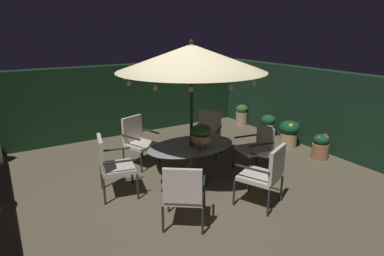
{
  "coord_description": "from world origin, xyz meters",
  "views": [
    {
      "loc": [
        -2.72,
        -4.5,
        2.76
      ],
      "look_at": [
        0.14,
        0.21,
        1.07
      ],
      "focal_mm": 30.35,
      "sensor_mm": 36.0,
      "label": 1
    }
  ],
  "objects_px": {
    "patio_dining_table": "(191,153)",
    "potted_plant_back_center": "(289,132)",
    "patio_chair_southeast": "(257,145)",
    "patio_chair_southwest": "(137,138)",
    "patio_chair_south": "(208,131)",
    "patio_umbrella": "(191,58)",
    "centerpiece_planter": "(201,133)",
    "potted_plant_right_far": "(268,125)",
    "potted_plant_right_near": "(321,146)",
    "patio_chair_north": "(111,162)",
    "patio_chair_northeast": "(184,192)",
    "patio_chair_east": "(266,172)",
    "potted_plant_back_right": "(242,114)"
  },
  "relations": [
    {
      "from": "patio_dining_table",
      "to": "potted_plant_back_center",
      "type": "relative_size",
      "value": 2.57
    },
    {
      "from": "patio_chair_southeast",
      "to": "patio_chair_southwest",
      "type": "relative_size",
      "value": 0.91
    },
    {
      "from": "potted_plant_back_center",
      "to": "patio_chair_south",
      "type": "bearing_deg",
      "value": 164.34
    },
    {
      "from": "patio_dining_table",
      "to": "patio_umbrella",
      "type": "distance_m",
      "value": 1.71
    },
    {
      "from": "centerpiece_planter",
      "to": "potted_plant_right_far",
      "type": "bearing_deg",
      "value": 25.48
    },
    {
      "from": "potted_plant_right_near",
      "to": "potted_plant_back_center",
      "type": "distance_m",
      "value": 0.91
    },
    {
      "from": "patio_chair_south",
      "to": "patio_chair_north",
      "type": "bearing_deg",
      "value": -164.1
    },
    {
      "from": "patio_chair_southeast",
      "to": "patio_chair_northeast",
      "type": "bearing_deg",
      "value": -157.03
    },
    {
      "from": "potted_plant_right_near",
      "to": "potted_plant_back_center",
      "type": "xyz_separation_m",
      "value": [
        -0.02,
        0.9,
        0.08
      ]
    },
    {
      "from": "patio_chair_east",
      "to": "potted_plant_back_center",
      "type": "bearing_deg",
      "value": 35.72
    },
    {
      "from": "patio_chair_northeast",
      "to": "patio_chair_southwest",
      "type": "xyz_separation_m",
      "value": [
        0.32,
        2.51,
        0.01
      ]
    },
    {
      "from": "potted_plant_right_far",
      "to": "patio_umbrella",
      "type": "bearing_deg",
      "value": -158.18
    },
    {
      "from": "patio_umbrella",
      "to": "centerpiece_planter",
      "type": "height_order",
      "value": "patio_umbrella"
    },
    {
      "from": "patio_umbrella",
      "to": "patio_chair_east",
      "type": "height_order",
      "value": "patio_umbrella"
    },
    {
      "from": "centerpiece_planter",
      "to": "potted_plant_right_far",
      "type": "xyz_separation_m",
      "value": [
        3.06,
        1.46,
        -0.68
      ]
    },
    {
      "from": "patio_chair_south",
      "to": "potted_plant_back_right",
      "type": "bearing_deg",
      "value": 34.42
    },
    {
      "from": "patio_chair_east",
      "to": "patio_chair_southeast",
      "type": "height_order",
      "value": "patio_chair_east"
    },
    {
      "from": "patio_dining_table",
      "to": "patio_chair_south",
      "type": "relative_size",
      "value": 1.65
    },
    {
      "from": "potted_plant_back_right",
      "to": "patio_chair_northeast",
      "type": "bearing_deg",
      "value": -138.09
    },
    {
      "from": "patio_dining_table",
      "to": "patio_chair_northeast",
      "type": "bearing_deg",
      "value": -125.48
    },
    {
      "from": "patio_chair_north",
      "to": "potted_plant_back_right",
      "type": "distance_m",
      "value": 5.22
    },
    {
      "from": "patio_chair_northeast",
      "to": "potted_plant_back_right",
      "type": "distance_m",
      "value": 5.56
    },
    {
      "from": "patio_umbrella",
      "to": "patio_dining_table",
      "type": "bearing_deg",
      "value": 82.77
    },
    {
      "from": "patio_chair_southwest",
      "to": "patio_chair_east",
      "type": "bearing_deg",
      "value": -67.46
    },
    {
      "from": "patio_umbrella",
      "to": "patio_chair_east",
      "type": "relative_size",
      "value": 2.53
    },
    {
      "from": "potted_plant_right_far",
      "to": "potted_plant_right_near",
      "type": "xyz_separation_m",
      "value": [
        -0.08,
        -1.72,
        -0.05
      ]
    },
    {
      "from": "patio_chair_south",
      "to": "patio_umbrella",
      "type": "bearing_deg",
      "value": -136.3
    },
    {
      "from": "patio_chair_east",
      "to": "potted_plant_right_far",
      "type": "xyz_separation_m",
      "value": [
        2.54,
        2.56,
        -0.25
      ]
    },
    {
      "from": "patio_chair_southeast",
      "to": "patio_chair_east",
      "type": "bearing_deg",
      "value": -126.74
    },
    {
      "from": "patio_chair_northeast",
      "to": "patio_chair_south",
      "type": "xyz_separation_m",
      "value": [
        1.87,
        2.16,
        0.01
      ]
    },
    {
      "from": "patio_umbrella",
      "to": "potted_plant_right_near",
      "type": "relative_size",
      "value": 4.61
    },
    {
      "from": "patio_chair_east",
      "to": "potted_plant_right_near",
      "type": "distance_m",
      "value": 2.62
    },
    {
      "from": "centerpiece_planter",
      "to": "potted_plant_back_center",
      "type": "xyz_separation_m",
      "value": [
        2.95,
        0.64,
        -0.65
      ]
    },
    {
      "from": "centerpiece_planter",
      "to": "potted_plant_right_far",
      "type": "height_order",
      "value": "centerpiece_planter"
    },
    {
      "from": "patio_chair_east",
      "to": "potted_plant_right_far",
      "type": "distance_m",
      "value": 3.61
    },
    {
      "from": "potted_plant_back_right",
      "to": "potted_plant_right_far",
      "type": "bearing_deg",
      "value": -97.64
    },
    {
      "from": "patio_chair_north",
      "to": "potted_plant_right_far",
      "type": "xyz_separation_m",
      "value": [
        4.53,
        0.95,
        -0.28
      ]
    },
    {
      "from": "potted_plant_back_right",
      "to": "patio_umbrella",
      "type": "bearing_deg",
      "value": -142.39
    },
    {
      "from": "potted_plant_back_center",
      "to": "patio_chair_northeast",
      "type": "bearing_deg",
      "value": -157.41
    },
    {
      "from": "patio_umbrella",
      "to": "potted_plant_back_center",
      "type": "relative_size",
      "value": 3.99
    },
    {
      "from": "patio_chair_southeast",
      "to": "potted_plant_right_far",
      "type": "bearing_deg",
      "value": 40.51
    },
    {
      "from": "potted_plant_back_right",
      "to": "potted_plant_back_center",
      "type": "relative_size",
      "value": 0.92
    },
    {
      "from": "potted_plant_back_right",
      "to": "potted_plant_back_center",
      "type": "bearing_deg",
      "value": -97.48
    },
    {
      "from": "centerpiece_planter",
      "to": "patio_chair_north",
      "type": "relative_size",
      "value": 0.44
    },
    {
      "from": "patio_chair_south",
      "to": "potted_plant_right_near",
      "type": "xyz_separation_m",
      "value": [
        2.01,
        -1.46,
        -0.28
      ]
    },
    {
      "from": "patio_dining_table",
      "to": "potted_plant_right_far",
      "type": "relative_size",
      "value": 2.78
    },
    {
      "from": "patio_chair_east",
      "to": "patio_chair_south",
      "type": "xyz_separation_m",
      "value": [
        0.45,
        2.31,
        -0.02
      ]
    },
    {
      "from": "patio_chair_northeast",
      "to": "patio_chair_east",
      "type": "height_order",
      "value": "patio_chair_east"
    },
    {
      "from": "potted_plant_back_center",
      "to": "patio_umbrella",
      "type": "bearing_deg",
      "value": -171.76
    },
    {
      "from": "patio_dining_table",
      "to": "patio_chair_southwest",
      "type": "xyz_separation_m",
      "value": [
        -0.51,
        1.34,
        -0.01
      ]
    }
  ]
}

